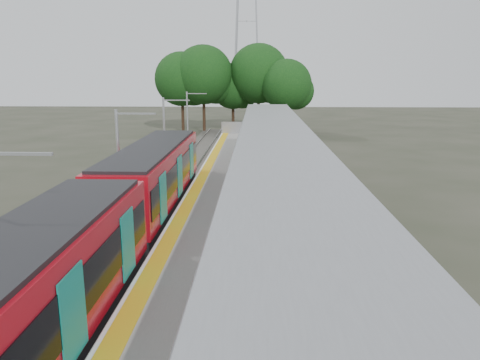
# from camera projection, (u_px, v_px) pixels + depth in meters

# --- Properties ---
(trackbed) EXTENTS (3.00, 70.00, 0.24)m
(trackbed) POSITION_uv_depth(u_px,v_px,m) (160.00, 206.00, 25.36)
(trackbed) COLOR #59544C
(trackbed) RESTS_ON ground
(platform) EXTENTS (6.00, 50.00, 1.00)m
(platform) POSITION_uv_depth(u_px,v_px,m) (242.00, 200.00, 25.11)
(platform) COLOR gray
(platform) RESTS_ON ground
(tactile_strip) EXTENTS (0.60, 50.00, 0.02)m
(tactile_strip) POSITION_uv_depth(u_px,v_px,m) (195.00, 191.00, 25.09)
(tactile_strip) COLOR gold
(tactile_strip) RESTS_ON platform
(end_fence) EXTENTS (6.00, 0.10, 1.20)m
(end_fence) POSITION_uv_depth(u_px,v_px,m) (250.00, 128.00, 49.18)
(end_fence) COLOR #9EA0A5
(end_fence) RESTS_ON platform
(train) EXTENTS (2.74, 27.60, 3.62)m
(train) POSITION_uv_depth(u_px,v_px,m) (111.00, 218.00, 16.88)
(train) COLOR black
(train) RESTS_ON ground
(canopy) EXTENTS (3.27, 38.00, 3.66)m
(canopy) POSITION_uv_depth(u_px,v_px,m) (276.00, 142.00, 20.52)
(canopy) COLOR #9EA0A5
(canopy) RESTS_ON platform
(tree_cluster) EXTENTS (18.94, 9.28, 10.78)m
(tree_cluster) POSITION_uv_depth(u_px,v_px,m) (230.00, 78.00, 56.80)
(tree_cluster) COLOR #382316
(tree_cluster) RESTS_ON ground
(catenary_masts) EXTENTS (2.08, 48.16, 5.40)m
(catenary_masts) POSITION_uv_depth(u_px,v_px,m) (120.00, 159.00, 23.82)
(catenary_masts) COLOR #9EA0A5
(catenary_masts) RESTS_ON ground
(bench_mid) EXTENTS (0.76, 1.52, 0.99)m
(bench_mid) POSITION_uv_depth(u_px,v_px,m) (299.00, 207.00, 20.22)
(bench_mid) COLOR navy
(bench_mid) RESTS_ON platform
(bench_far) EXTENTS (0.80, 1.52, 1.00)m
(bench_far) POSITION_uv_depth(u_px,v_px,m) (281.00, 149.00, 35.62)
(bench_far) COLOR navy
(bench_far) RESTS_ON platform
(info_pillar_near) EXTENTS (0.45, 0.45, 1.99)m
(info_pillar_near) POSITION_uv_depth(u_px,v_px,m) (256.00, 303.00, 11.02)
(info_pillar_near) COLOR #C6B990
(info_pillar_near) RESTS_ON platform
(info_pillar_far) EXTENTS (0.41, 0.41, 1.83)m
(info_pillar_far) POSITION_uv_depth(u_px,v_px,m) (250.00, 160.00, 29.47)
(info_pillar_far) COLOR #C6B990
(info_pillar_far) RESTS_ON platform
(litter_bin) EXTENTS (0.53, 0.53, 0.91)m
(litter_bin) POSITION_uv_depth(u_px,v_px,m) (277.00, 184.00, 24.70)
(litter_bin) COLOR #9EA0A5
(litter_bin) RESTS_ON platform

